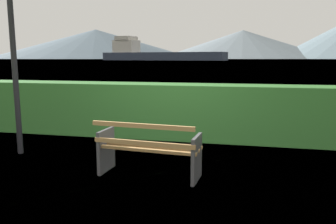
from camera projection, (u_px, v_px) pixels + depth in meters
ground_plane at (150, 175)px, 5.17m from camera, size 1400.00×1400.00×0.00m
water_surface at (241, 60)px, 300.40m from camera, size 620.00×620.00×0.00m
park_bench at (148, 150)px, 5.05m from camera, size 1.59×0.70×0.87m
hedge_row at (180, 111)px, 7.53m from camera, size 9.94×0.86×1.21m
lamp_post at (10, 5)px, 5.92m from camera, size 0.30×0.30×4.03m
cargo_ship_large at (153, 53)px, 219.31m from camera, size 84.81×31.99×15.87m
distant_hills at (238, 40)px, 535.38m from camera, size 752.45×350.97×77.88m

